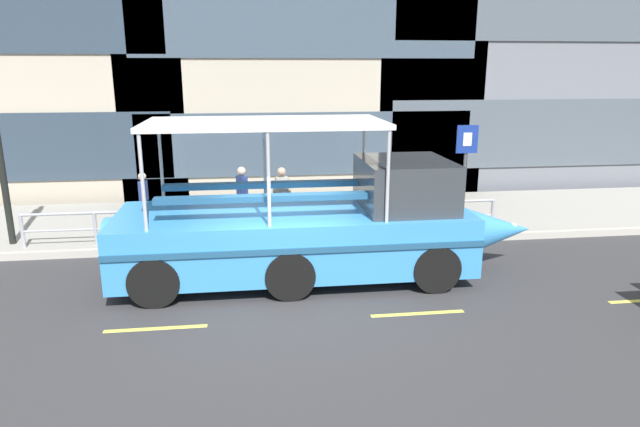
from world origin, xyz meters
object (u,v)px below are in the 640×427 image
Objects in this scene: pedestrian_near_bow at (388,186)px; pedestrian_mid_left at (282,192)px; duck_tour_boat at (318,228)px; pedestrian_mid_right at (242,191)px; parking_sign at (466,158)px; pedestrian_near_stern at (144,195)px.

pedestrian_mid_left is (-3.00, -0.32, -0.02)m from pedestrian_near_bow.
duck_tour_boat reaches higher than pedestrian_mid_right.
parking_sign reaches higher than pedestrian_near_stern.
pedestrian_mid_right is at bearing 161.83° from pedestrian_mid_left.
pedestrian_mid_right is at bearing 115.63° from duck_tour_boat.
parking_sign is at bearing -4.28° from pedestrian_mid_right.
duck_tour_boat is at bearing -146.22° from parking_sign.
pedestrian_near_bow is 3.02m from pedestrian_mid_left.
pedestrian_near_bow is 1.13× the size of pedestrian_near_stern.
duck_tour_boat is at bearing -125.11° from pedestrian_near_bow.
pedestrian_near_stern is at bearing 139.01° from duck_tour_boat.
pedestrian_mid_left is 1.01× the size of pedestrian_mid_right.
pedestrian_mid_left reaches higher than pedestrian_mid_right.
parking_sign is 0.30× the size of duck_tour_boat.
pedestrian_mid_left is (-5.07, 0.11, -0.85)m from parking_sign.
parking_sign is 5.47m from duck_tour_boat.
parking_sign is at bearing -11.72° from pedestrian_near_bow.
duck_tour_boat reaches higher than pedestrian_near_bow.
pedestrian_near_bow is at bearing 168.28° from parking_sign.
pedestrian_mid_left is at bearing 178.75° from parking_sign.
pedestrian_near_stern is (-4.33, 3.77, 0.00)m from duck_tour_boat.
pedestrian_near_stern is (-6.74, 0.35, -0.12)m from pedestrian_near_bow.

